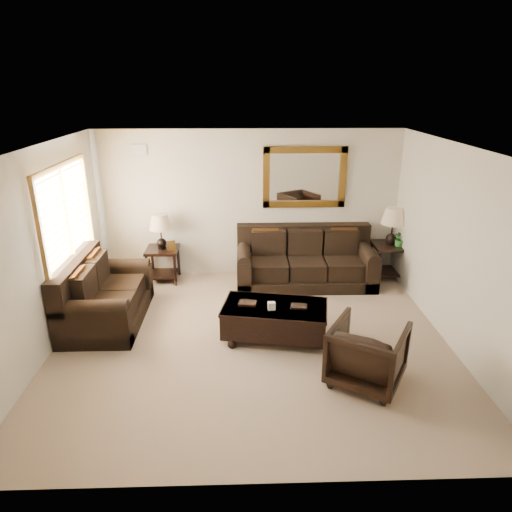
{
  "coord_description": "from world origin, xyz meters",
  "views": [
    {
      "loc": [
        -0.12,
        -5.66,
        3.44
      ],
      "look_at": [
        0.07,
        0.6,
        1.06
      ],
      "focal_mm": 32.0,
      "sensor_mm": 36.0,
      "label": 1
    }
  ],
  "objects_px": {
    "end_table_right": "(392,233)",
    "armchair": "(368,351)",
    "sofa": "(305,263)",
    "loveseat": "(102,298)",
    "end_table_left": "(161,238)",
    "coffee_table": "(275,318)"
  },
  "relations": [
    {
      "from": "end_table_right",
      "to": "armchair",
      "type": "height_order",
      "value": "end_table_right"
    },
    {
      "from": "sofa",
      "to": "loveseat",
      "type": "distance_m",
      "value": 3.54
    },
    {
      "from": "end_table_left",
      "to": "armchair",
      "type": "distance_m",
      "value": 4.35
    },
    {
      "from": "sofa",
      "to": "end_table_right",
      "type": "distance_m",
      "value": 1.67
    },
    {
      "from": "sofa",
      "to": "coffee_table",
      "type": "bearing_deg",
      "value": -109.5
    },
    {
      "from": "loveseat",
      "to": "armchair",
      "type": "relative_size",
      "value": 2.1
    },
    {
      "from": "sofa",
      "to": "coffee_table",
      "type": "relative_size",
      "value": 1.55
    },
    {
      "from": "end_table_right",
      "to": "coffee_table",
      "type": "height_order",
      "value": "end_table_right"
    },
    {
      "from": "end_table_left",
      "to": "coffee_table",
      "type": "bearing_deg",
      "value": -47.54
    },
    {
      "from": "end_table_left",
      "to": "end_table_right",
      "type": "height_order",
      "value": "end_table_right"
    },
    {
      "from": "sofa",
      "to": "end_table_right",
      "type": "relative_size",
      "value": 1.82
    },
    {
      "from": "sofa",
      "to": "armchair",
      "type": "height_order",
      "value": "sofa"
    },
    {
      "from": "sofa",
      "to": "end_table_left",
      "type": "relative_size",
      "value": 1.94
    },
    {
      "from": "loveseat",
      "to": "end_table_right",
      "type": "bearing_deg",
      "value": -72.96
    },
    {
      "from": "armchair",
      "to": "loveseat",
      "type": "bearing_deg",
      "value": 6.47
    },
    {
      "from": "loveseat",
      "to": "coffee_table",
      "type": "relative_size",
      "value": 1.13
    },
    {
      "from": "sofa",
      "to": "end_table_left",
      "type": "distance_m",
      "value": 2.64
    },
    {
      "from": "end_table_left",
      "to": "armchair",
      "type": "xyz_separation_m",
      "value": [
        2.95,
        -3.17,
        -0.4
      ]
    },
    {
      "from": "end_table_left",
      "to": "coffee_table",
      "type": "height_order",
      "value": "end_table_left"
    },
    {
      "from": "end_table_left",
      "to": "end_table_right",
      "type": "xyz_separation_m",
      "value": [
        4.18,
        -0.02,
        0.05
      ]
    },
    {
      "from": "sofa",
      "to": "loveseat",
      "type": "height_order",
      "value": "sofa"
    },
    {
      "from": "sofa",
      "to": "loveseat",
      "type": "relative_size",
      "value": 1.38
    }
  ]
}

